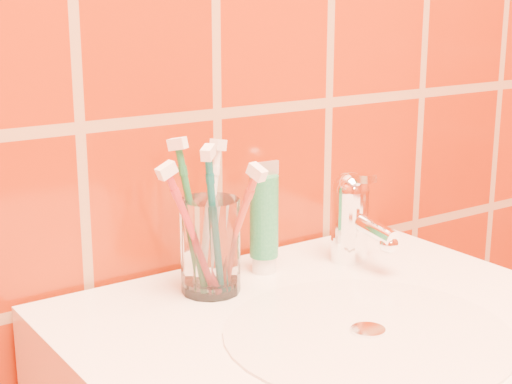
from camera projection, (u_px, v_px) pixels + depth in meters
glass_tumbler at (210, 246)px, 0.91m from camera, size 0.08×0.08×0.11m
toothpaste_tube at (264, 221)px, 0.97m from camera, size 0.04×0.04×0.14m
faucet at (352, 214)px, 1.01m from camera, size 0.05×0.11×0.12m
toothbrush_0 at (236, 231)px, 0.89m from camera, size 0.07×0.15×0.19m
toothbrush_1 at (192, 232)px, 0.87m from camera, size 0.10×0.10×0.17m
toothbrush_2 at (214, 223)px, 0.88m from camera, size 0.10×0.09×0.19m
toothbrush_3 at (193, 218)px, 0.90m from camera, size 0.08×0.10×0.20m
toothbrush_4 at (211, 215)px, 0.92m from camera, size 0.09×0.08×0.19m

